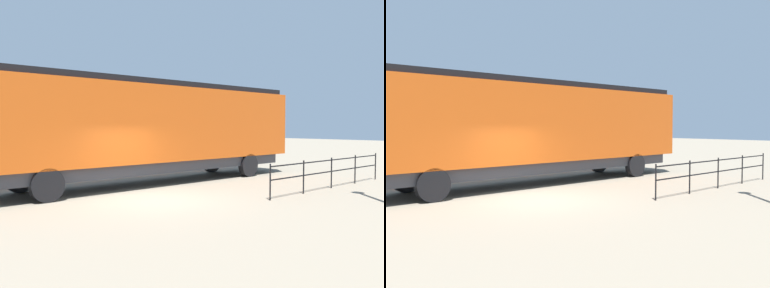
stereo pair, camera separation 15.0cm
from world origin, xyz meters
TOP-DOWN VIEW (x-y plane):
  - ground_plane at (0.00, 0.00)m, footprint 120.00×120.00m
  - locomotive at (-3.17, 2.69)m, footprint 2.81×15.40m
  - platform_fence at (2.63, 6.73)m, footprint 0.05×7.85m

SIDE VIEW (x-z plane):
  - ground_plane at x=0.00m, z-range 0.00..0.00m
  - platform_fence at x=2.63m, z-range 0.18..1.38m
  - locomotive at x=-3.17m, z-range 0.25..4.53m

